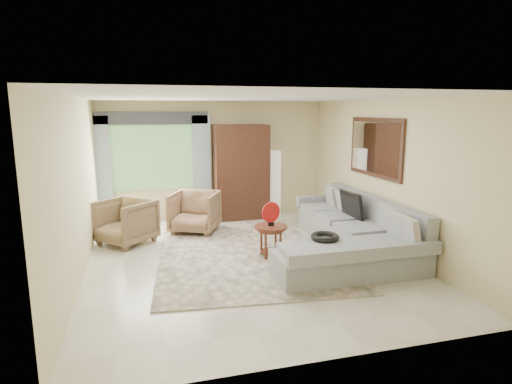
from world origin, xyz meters
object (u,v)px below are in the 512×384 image
object	(u,v)px
tv_screen	(351,205)
floor_lamp	(274,183)
armchair_left	(125,222)
coffee_table	(271,241)
armchair_right	(195,212)
potted_plant	(114,217)
sectional_sofa	(351,237)
armoire	(241,172)

from	to	relation	value
tv_screen	floor_lamp	world-z (taller)	floor_lamp
tv_screen	armchair_left	bearing A→B (deg)	165.09
coffee_table	armchair_right	bearing A→B (deg)	118.67
potted_plant	armchair_left	bearing A→B (deg)	-77.29
sectional_sofa	tv_screen	world-z (taller)	tv_screen
coffee_table	floor_lamp	bearing A→B (deg)	71.27
tv_screen	floor_lamp	bearing A→B (deg)	106.15
armchair_left	coffee_table	bearing A→B (deg)	14.79
armoire	armchair_left	bearing A→B (deg)	-152.37
tv_screen	coffee_table	distance (m)	1.74
sectional_sofa	armchair_left	bearing A→B (deg)	156.69
coffee_table	armoire	distance (m)	2.83
sectional_sofa	floor_lamp	xyz separation A→B (m)	(-0.43, 2.96, 0.47)
sectional_sofa	coffee_table	bearing A→B (deg)	172.71
potted_plant	armoire	world-z (taller)	armoire
armchair_right	armoire	size ratio (longest dim) A/B	0.43
sectional_sofa	armoire	size ratio (longest dim) A/B	1.65
armoire	floor_lamp	distance (m)	0.86
tv_screen	armchair_left	xyz separation A→B (m)	(-3.98, 1.06, -0.31)
armoire	potted_plant	bearing A→B (deg)	-176.27
tv_screen	armchair_right	distance (m)	3.06
floor_lamp	armoire	bearing A→B (deg)	-175.71
armchair_left	armchair_right	bearing A→B (deg)	64.19
coffee_table	floor_lamp	distance (m)	2.97
potted_plant	armchair_right	bearing A→B (deg)	-23.62
armchair_left	armoire	bearing A→B (deg)	73.77
sectional_sofa	potted_plant	xyz separation A→B (m)	(-3.96, 2.72, -0.04)
sectional_sofa	floor_lamp	distance (m)	3.03
tv_screen	sectional_sofa	bearing A→B (deg)	-116.29
potted_plant	armoire	xyz separation A→B (m)	(2.73, 0.18, 0.81)
armchair_left	floor_lamp	xyz separation A→B (m)	(3.28, 1.36, 0.34)
tv_screen	coffee_table	bearing A→B (deg)	-167.50
armchair_left	armoire	size ratio (longest dim) A/B	0.43
armchair_left	potted_plant	bearing A→B (deg)	148.85
coffee_table	floor_lamp	size ratio (longest dim) A/B	0.36
armchair_right	potted_plant	xyz separation A→B (m)	(-1.57, 0.69, -0.17)
tv_screen	coffee_table	size ratio (longest dim) A/B	1.36
tv_screen	potted_plant	distance (m)	4.78
armchair_left	potted_plant	world-z (taller)	armchair_left
tv_screen	armoire	bearing A→B (deg)	122.47
coffee_table	armchair_right	xyz separation A→B (m)	(-1.01, 1.85, 0.13)
armchair_right	armoire	bearing A→B (deg)	62.01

